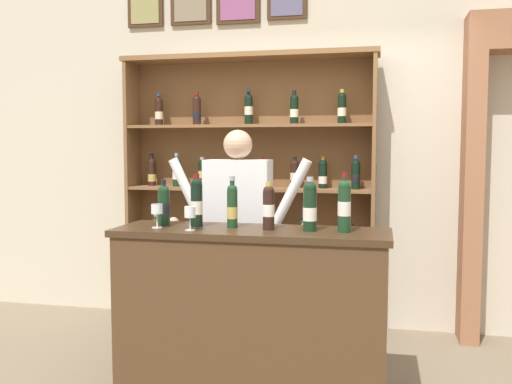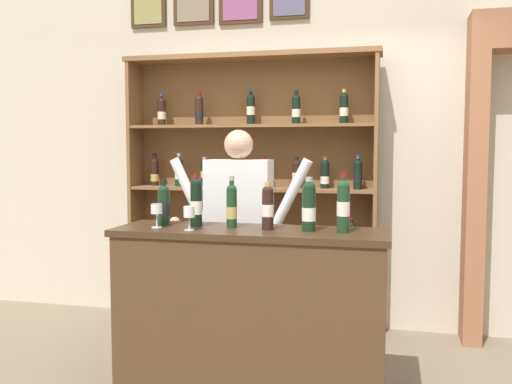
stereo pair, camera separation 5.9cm
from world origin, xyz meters
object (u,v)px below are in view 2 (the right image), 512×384
Objects in this scene: tasting_bottle_bianco at (164,204)px; tasting_bottle_vin_santo at (232,205)px; tasting_bottle_grappa at (309,206)px; wine_glass_center at (157,210)px; tasting_bottle_riserva at (343,205)px; wine_shelf at (251,187)px; tasting_counter at (250,314)px; wine_glass_left at (189,214)px; tasting_bottle_rosso at (267,206)px; shopkeeper at (239,218)px; tasting_bottle_prosecco at (196,201)px.

tasting_bottle_vin_santo reaches higher than tasting_bottle_bianco.
wine_glass_center is at bearing -174.85° from tasting_bottle_grappa.
tasting_bottle_grappa is 0.92× the size of tasting_bottle_riserva.
wine_shelf reaches higher than tasting_counter.
wine_shelf reaches higher than wine_glass_left.
wine_glass_left is 0.97× the size of wine_glass_center.
tasting_counter is 0.72m from wine_glass_left.
wine_glass_left is 0.24m from wine_glass_center.
tasting_bottle_rosso is 0.82× the size of tasting_bottle_riserva.
shopkeeper is 11.24× the size of wine_glass_center.
tasting_counter is at bearing -5.23° from tasting_bottle_prosecco.
wine_shelf is at bearing 89.61° from wine_glass_left.
tasting_bottle_grappa is (0.68, -1.32, -0.01)m from wine_shelf.
wine_glass_center is (-0.44, -0.12, -0.03)m from tasting_bottle_vin_santo.
tasting_counter is at bearing 7.54° from wine_glass_center.
tasting_counter is at bearing -178.75° from tasting_bottle_grappa.
tasting_bottle_grappa reaches higher than wine_glass_center.
tasting_bottle_vin_santo is (-0.13, 0.04, 0.66)m from tasting_counter.
tasting_bottle_bianco reaches higher than tasting_bottle_rosso.
tasting_bottle_bianco is at bearing 177.74° from tasting_bottle_riserva.
tasting_bottle_riserva is at bearing -36.27° from shopkeeper.
wine_shelf is 1.30m from tasting_bottle_vin_santo.
wine_shelf is 1.52m from tasting_counter.
tasting_bottle_grappa is 0.92m from wine_glass_center.
tasting_bottle_bianco is 1.12m from tasting_bottle_riserva.
shopkeeper is 0.58m from tasting_bottle_prosecco.
tasting_bottle_grappa is at bearing -62.73° from wine_shelf.
tasting_counter is 0.87m from tasting_bottle_riserva.
tasting_bottle_prosecco is at bearing 174.77° from tasting_counter.
tasting_bottle_grappa reaches higher than tasting_bottle_bianco.
tasting_bottle_prosecco reaches higher than tasting_bottle_grappa.
wine_glass_left is at bearing -159.47° from tasting_counter.
tasting_counter is (0.33, -1.33, -0.68)m from wine_shelf.
wine_glass_center is at bearing -172.46° from tasting_counter.
tasting_bottle_bianco is at bearing 176.31° from tasting_bottle_rosso.
wine_glass_left is (0.23, -0.17, -0.03)m from tasting_bottle_bianco.
tasting_bottle_riserva reaches higher than tasting_bottle_grappa.
tasting_bottle_prosecco is 0.90m from tasting_bottle_riserva.
shopkeeper is at bearing 143.73° from tasting_bottle_riserva.
wine_shelf is 1.39m from tasting_bottle_rosso.
tasting_bottle_grappa is (0.48, -0.03, 0.01)m from tasting_bottle_vin_santo.
tasting_bottle_riserva is (0.68, -0.04, 0.02)m from tasting_bottle_vin_santo.
shopkeeper reaches higher than tasting_bottle_rosso.
tasting_bottle_riserva is at bearing -0.09° from tasting_bottle_rosso.
tasting_bottle_bianco is 0.89× the size of tasting_bottle_prosecco.
wine_glass_left is (-0.21, -0.17, -0.04)m from tasting_bottle_vin_santo.
wine_shelf is at bearing 79.26° from tasting_bottle_bianco.
wine_glass_center is at bearing 167.32° from wine_glass_left.
tasting_bottle_prosecco is (-0.12, -0.54, 0.17)m from shopkeeper.
tasting_bottle_rosso is 0.89× the size of tasting_bottle_grappa.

